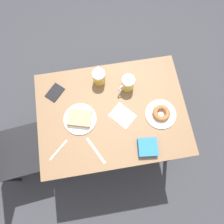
{
  "coord_description": "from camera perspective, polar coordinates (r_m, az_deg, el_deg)",
  "views": [
    {
      "loc": [
        -0.44,
        0.07,
        2.21
      ],
      "look_at": [
        0.0,
        0.0,
        0.78
      ],
      "focal_mm": 35.0,
      "sensor_mm": 36.0,
      "label": 1
    }
  ],
  "objects": [
    {
      "name": "table",
      "position": [
        1.59,
        0.0,
        -0.94
      ],
      "size": [
        0.76,
        1.04,
        0.76
      ],
      "color": "brown",
      "rests_on": "ground_plane"
    },
    {
      "name": "passport_near_edge",
      "position": [
        1.62,
        -14.68,
        4.95
      ],
      "size": [
        0.15,
        0.15,
        0.01
      ],
      "rotation": [
        0.0,
        0.0,
        0.83
      ],
      "color": "black",
      "rests_on": "table"
    },
    {
      "name": "blue_pouch",
      "position": [
        1.47,
        9.3,
        -9.08
      ],
      "size": [
        0.13,
        0.14,
        0.04
      ],
      "rotation": [
        0.0,
        0.0,
        6.18
      ],
      "color": "blue",
      "rests_on": "table"
    },
    {
      "name": "plate_with_cake",
      "position": [
        1.51,
        -8.43,
        -1.7
      ],
      "size": [
        0.22,
        0.22,
        0.05
      ],
      "color": "white",
      "rests_on": "table"
    },
    {
      "name": "plate_with_donut",
      "position": [
        1.54,
        12.69,
        -0.43
      ],
      "size": [
        0.21,
        0.21,
        0.05
      ],
      "color": "white",
      "rests_on": "table"
    },
    {
      "name": "beer_mug_left",
      "position": [
        1.54,
        4.1,
        7.43
      ],
      "size": [
        0.09,
        0.12,
        0.12
      ],
      "color": "gold",
      "rests_on": "table"
    },
    {
      "name": "fork",
      "position": [
        1.51,
        -13.79,
        -9.61
      ],
      "size": [
        0.12,
        0.13,
        0.0
      ],
      "rotation": [
        0.0,
        0.0,
        0.73
      ],
      "color": "silver",
      "rests_on": "table"
    },
    {
      "name": "napkin_folded",
      "position": [
        1.51,
        2.76,
        -0.96
      ],
      "size": [
        0.2,
        0.2,
        0.0
      ],
      "rotation": [
        0.0,
        0.0,
        3.86
      ],
      "color": "white",
      "rests_on": "table"
    },
    {
      "name": "ground_plane",
      "position": [
        2.26,
        0.0,
        -5.9
      ],
      "size": [
        8.0,
        8.0,
        0.0
      ],
      "primitive_type": "plane",
      "color": "#333338"
    },
    {
      "name": "chair",
      "position": [
        1.89,
        -27.29,
        -9.61
      ],
      "size": [
        0.44,
        0.44,
        0.89
      ],
      "rotation": [
        0.0,
        0.0,
        0.1
      ],
      "color": "black",
      "rests_on": "ground_plane"
    },
    {
      "name": "knife",
      "position": [
        1.47,
        -4.24,
        -10.02
      ],
      "size": [
        0.19,
        0.11,
        0.0
      ],
      "rotation": [
        0.0,
        0.0,
        5.19
      ],
      "color": "silver",
      "rests_on": "table"
    },
    {
      "name": "beer_mug_center",
      "position": [
        1.56,
        -3.44,
        9.15
      ],
      "size": [
        0.13,
        0.09,
        0.12
      ],
      "color": "gold",
      "rests_on": "table"
    }
  ]
}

